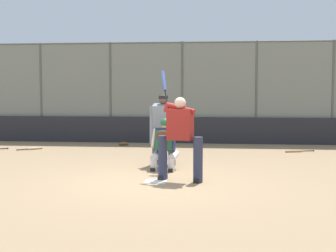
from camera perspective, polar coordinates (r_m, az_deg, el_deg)
name	(u,v)px	position (r m, az deg, el deg)	size (l,w,h in m)	color
ground_plane	(156,182)	(9.46, -1.51, -6.81)	(160.00, 160.00, 0.00)	#9E7F5B
home_plate_marker	(156,181)	(9.46, -1.51, -6.77)	(0.43, 0.43, 0.01)	white
backstop_fence	(182,90)	(16.35, 1.74, 4.41)	(20.48, 0.08, 3.53)	#515651
padding_wall	(182,130)	(16.31, 1.70, -0.51)	(19.99, 0.18, 0.90)	#28282D
bleachers_beyond	(165,124)	(18.97, -0.31, 0.28)	(14.28, 2.50, 1.48)	slate
batter_at_plate	(180,135)	(9.42, 1.45, -1.16)	(0.92, 0.84, 2.25)	#2D334C
catcher_behind_plate	(164,143)	(10.73, -0.43, -2.12)	(0.65, 0.79, 1.20)	silver
umpire_home	(163,128)	(11.42, -0.56, -0.21)	(0.70, 0.46, 1.72)	#4C4C51
spare_bat_by_padding	(296,151)	(14.41, 15.34, -2.98)	(0.89, 0.30, 0.07)	black
spare_bat_third_base_side	(33,149)	(15.10, -16.13, -2.66)	(0.61, 0.62, 0.07)	black
fielding_glove_on_dirt	(123,144)	(15.71, -5.46, -2.15)	(0.32, 0.25, 0.12)	brown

